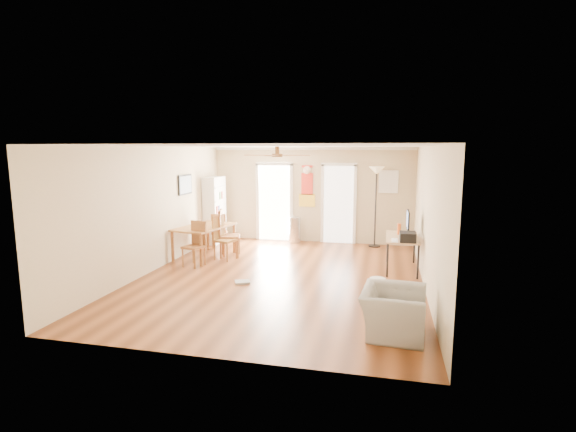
% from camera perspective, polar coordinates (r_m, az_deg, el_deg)
% --- Properties ---
extents(floor, '(7.00, 7.00, 0.00)m').
position_cam_1_polar(floor, '(8.73, -0.89, -8.07)').
color(floor, brown).
rests_on(floor, ground).
extents(ceiling, '(5.50, 7.00, 0.00)m').
position_cam_1_polar(ceiling, '(8.36, -0.93, 9.25)').
color(ceiling, silver).
rests_on(ceiling, floor).
extents(wall_back, '(5.50, 0.04, 2.60)m').
position_cam_1_polar(wall_back, '(11.85, 3.14, 2.81)').
color(wall_back, beige).
rests_on(wall_back, floor).
extents(wall_front, '(5.50, 0.04, 2.60)m').
position_cam_1_polar(wall_front, '(5.18, -10.25, -5.13)').
color(wall_front, beige).
rests_on(wall_front, floor).
extents(wall_left, '(0.04, 7.00, 2.60)m').
position_cam_1_polar(wall_left, '(9.48, -17.27, 0.92)').
color(wall_left, beige).
rests_on(wall_left, floor).
extents(wall_right, '(0.04, 7.00, 2.60)m').
position_cam_1_polar(wall_right, '(8.24, 18.00, -0.25)').
color(wall_right, beige).
rests_on(wall_right, floor).
extents(crown_molding, '(5.50, 7.00, 0.08)m').
position_cam_1_polar(crown_molding, '(8.36, -0.93, 8.98)').
color(crown_molding, white).
rests_on(crown_molding, wall_back).
extents(kitchen_doorway, '(0.90, 0.10, 2.10)m').
position_cam_1_polar(kitchen_doorway, '(12.08, -1.79, 1.74)').
color(kitchen_doorway, white).
rests_on(kitchen_doorway, wall_back).
extents(bathroom_doorway, '(0.80, 0.10, 2.10)m').
position_cam_1_polar(bathroom_doorway, '(11.76, 6.73, 1.49)').
color(bathroom_doorway, white).
rests_on(bathroom_doorway, wall_back).
extents(wall_decal, '(0.46, 0.03, 1.10)m').
position_cam_1_polar(wall_decal, '(11.83, 2.54, 4.02)').
color(wall_decal, red).
rests_on(wall_decal, wall_back).
extents(ac_grille, '(0.50, 0.04, 0.60)m').
position_cam_1_polar(ac_grille, '(11.61, 13.18, 4.45)').
color(ac_grille, white).
rests_on(ac_grille, wall_back).
extents(framed_poster, '(0.04, 0.66, 0.48)m').
position_cam_1_polar(framed_poster, '(10.65, -13.48, 4.07)').
color(framed_poster, black).
rests_on(framed_poster, wall_left).
extents(ceiling_fan, '(1.24, 1.24, 0.20)m').
position_cam_1_polar(ceiling_fan, '(8.07, -1.45, 8.06)').
color(ceiling_fan, '#593819').
rests_on(ceiling_fan, ceiling).
extents(bookshelf, '(0.49, 0.86, 1.81)m').
position_cam_1_polar(bookshelf, '(11.89, -9.71, 0.79)').
color(bookshelf, silver).
rests_on(bookshelf, floor).
extents(dining_table, '(1.18, 1.65, 0.75)m').
position_cam_1_polar(dining_table, '(10.38, -10.97, -3.37)').
color(dining_table, '#A76C35').
rests_on(dining_table, floor).
extents(dining_chair_right_a, '(0.56, 0.56, 1.12)m').
position_cam_1_polar(dining_chair_right_a, '(10.33, -7.73, -2.31)').
color(dining_chair_right_a, '#965830').
rests_on(dining_chair_right_a, floor).
extents(dining_chair_right_b, '(0.52, 0.52, 1.02)m').
position_cam_1_polar(dining_chair_right_b, '(10.06, -8.33, -2.89)').
color(dining_chair_right_b, olive).
rests_on(dining_chair_right_b, floor).
extents(dining_chair_near, '(0.49, 0.49, 0.97)m').
position_cam_1_polar(dining_chair_near, '(9.62, -12.41, -3.70)').
color(dining_chair_near, '#955F30').
rests_on(dining_chair_near, floor).
extents(dining_chair_far, '(0.45, 0.45, 0.90)m').
position_cam_1_polar(dining_chair_far, '(11.30, -9.07, -1.93)').
color(dining_chair_far, '#945430').
rests_on(dining_chair_far, floor).
extents(trash_can, '(0.38, 0.38, 0.71)m').
position_cam_1_polar(trash_can, '(11.79, 0.88, -1.85)').
color(trash_can, '#BCBDBF').
rests_on(trash_can, floor).
extents(torchiere_lamp, '(0.42, 0.42, 2.10)m').
position_cam_1_polar(torchiere_lamp, '(11.42, 11.53, 1.16)').
color(torchiere_lamp, black).
rests_on(torchiere_lamp, floor).
extents(computer_desk, '(0.67, 1.34, 0.72)m').
position_cam_1_polar(computer_desk, '(9.47, 14.84, -4.78)').
color(computer_desk, tan).
rests_on(computer_desk, floor).
extents(imac, '(0.25, 0.59, 0.55)m').
position_cam_1_polar(imac, '(9.37, 15.62, -1.01)').
color(imac, black).
rests_on(imac, computer_desk).
extents(keyboard, '(0.13, 0.39, 0.01)m').
position_cam_1_polar(keyboard, '(8.94, 13.96, -3.16)').
color(keyboard, white).
rests_on(keyboard, computer_desk).
extents(printer, '(0.32, 0.37, 0.19)m').
position_cam_1_polar(printer, '(8.91, 15.59, -2.69)').
color(printer, black).
rests_on(printer, computer_desk).
extents(orange_bottle, '(0.09, 0.09, 0.24)m').
position_cam_1_polar(orange_bottle, '(9.60, 14.52, -1.68)').
color(orange_bottle, '#E35314').
rests_on(orange_bottle, computer_desk).
extents(wastebasket_a, '(0.31, 0.31, 0.32)m').
position_cam_1_polar(wastebasket_a, '(7.76, 11.77, -9.20)').
color(wastebasket_a, silver).
rests_on(wastebasket_a, floor).
extents(floor_cloth, '(0.35, 0.32, 0.04)m').
position_cam_1_polar(floor_cloth, '(8.38, -6.06, -8.70)').
color(floor_cloth, gray).
rests_on(floor_cloth, floor).
extents(armchair, '(0.93, 1.04, 0.63)m').
position_cam_1_polar(armchair, '(6.26, 13.76, -12.24)').
color(armchair, gray).
rests_on(armchair, floor).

